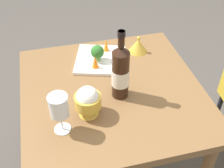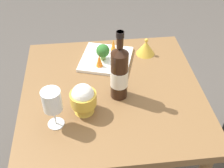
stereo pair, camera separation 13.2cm
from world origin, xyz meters
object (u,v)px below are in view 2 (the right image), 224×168
(wine_glass, at_px, (52,101))
(rice_bowl_lid, at_px, (146,48))
(serving_plate, at_px, (106,59))
(broccoli_floret, at_px, (103,51))
(carrot_garnish_right, at_px, (113,45))
(carrot_garnish_left, at_px, (99,61))
(wine_bottle, at_px, (119,73))
(rice_bowl, at_px, (83,99))

(wine_glass, xyz_separation_m, rice_bowl_lid, (0.45, -0.46, -0.09))
(rice_bowl_lid, distance_m, serving_plate, 0.22)
(broccoli_floret, height_order, carrot_garnish_right, broccoli_floret)
(carrot_garnish_left, bearing_deg, rice_bowl_lid, -68.07)
(broccoli_floret, bearing_deg, serving_plate, -58.88)
(wine_bottle, relative_size, carrot_garnish_right, 5.11)
(rice_bowl_lid, height_order, carrot_garnish_right, rice_bowl_lid)
(serving_plate, distance_m, carrot_garnish_right, 0.09)
(wine_glass, xyz_separation_m, carrot_garnish_right, (0.48, -0.29, -0.08))
(serving_plate, bearing_deg, wine_bottle, -173.33)
(serving_plate, bearing_deg, rice_bowl_lid, -80.11)
(rice_bowl, bearing_deg, carrot_garnish_right, -22.45)
(wine_bottle, distance_m, wine_glass, 0.31)
(carrot_garnish_left, bearing_deg, rice_bowl, 163.09)
(rice_bowl, relative_size, carrot_garnish_right, 2.20)
(rice_bowl_lid, xyz_separation_m, carrot_garnish_right, (0.03, 0.17, 0.01))
(rice_bowl, distance_m, serving_plate, 0.38)
(carrot_garnish_left, bearing_deg, carrot_garnish_right, -33.18)
(rice_bowl, bearing_deg, wine_bottle, -62.67)
(wine_bottle, bearing_deg, carrot_garnish_right, -2.31)
(wine_glass, relative_size, carrot_garnish_left, 2.73)
(rice_bowl, bearing_deg, broccoli_floret, -17.92)
(wine_bottle, xyz_separation_m, rice_bowl_lid, (0.31, -0.18, -0.09))
(broccoli_floret, xyz_separation_m, carrot_garnish_right, (0.08, -0.06, -0.02))
(rice_bowl, bearing_deg, carrot_garnish_left, -16.91)
(wine_bottle, distance_m, carrot_garnish_left, 0.23)
(rice_bowl_lid, height_order, carrot_garnish_left, rice_bowl_lid)
(wine_bottle, xyz_separation_m, carrot_garnish_left, (0.20, 0.07, -0.08))
(rice_bowl_lid, bearing_deg, carrot_garnish_left, 111.93)
(rice_bowl, height_order, rice_bowl_lid, rice_bowl)
(serving_plate, height_order, carrot_garnish_right, carrot_garnish_right)
(wine_bottle, bearing_deg, serving_plate, 6.67)
(carrot_garnish_right, bearing_deg, broccoli_floret, 140.58)
(rice_bowl, xyz_separation_m, carrot_garnish_right, (0.42, -0.17, -0.03))
(carrot_garnish_right, bearing_deg, wine_bottle, 177.69)
(wine_bottle, distance_m, rice_bowl, 0.19)
(serving_plate, relative_size, broccoli_floret, 3.64)
(wine_glass, height_order, carrot_garnish_right, wine_glass)
(wine_bottle, relative_size, broccoli_floret, 3.83)
(rice_bowl_lid, relative_size, carrot_garnish_right, 1.55)
(rice_bowl, bearing_deg, serving_plate, -19.88)
(wine_bottle, height_order, carrot_garnish_right, wine_bottle)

